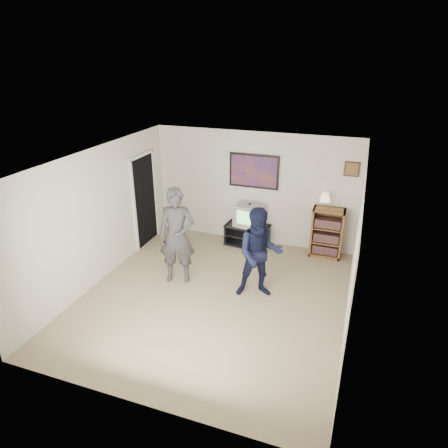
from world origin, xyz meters
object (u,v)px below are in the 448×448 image
Objects in this scene: bookshelf at (327,233)px; person_tall at (177,236)px; person_short at (260,254)px; media_stand at (247,235)px; crt_television at (250,215)px.

person_tall reaches higher than bookshelf.
person_short is (1.56, 0.01, -0.09)m from person_tall.
media_stand is at bearing 93.59° from person_short.
bookshelf is (1.72, 0.05, 0.29)m from media_stand.
bookshelf is 3.20m from person_tall.
media_stand is 0.49m from crt_television.
person_tall is 1.11× the size of person_short.
person_tall is (-0.84, -1.88, 0.19)m from crt_television.
crt_television is 2.07m from person_tall.
media_stand is 0.60× the size of person_short.
person_short is at bearing -59.76° from crt_television.
bookshelf is at bearing 21.36° from person_tall.
person_tall is at bearing -104.79° from crt_television.
crt_television is at bearing 5.22° from media_stand.
media_stand is at bearing 50.86° from person_tall.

